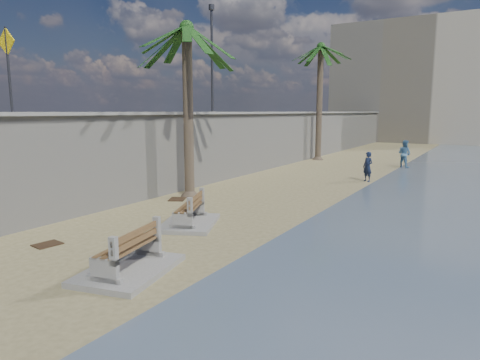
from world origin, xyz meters
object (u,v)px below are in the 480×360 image
at_px(palm_back, 321,49).
at_px(person_b, 404,152).
at_px(palm_mid, 187,30).
at_px(bench_near, 128,254).
at_px(person_a, 368,164).
at_px(bench_far, 189,212).

distance_m(palm_back, person_b, 9.73).
distance_m(palm_mid, person_b, 17.23).
distance_m(bench_near, person_a, 15.80).
height_order(person_a, person_b, person_b).
xyz_separation_m(palm_mid, person_a, (5.55, 7.95, -6.01)).
relative_size(bench_near, palm_mid, 0.35).
relative_size(person_a, person_b, 0.90).
relative_size(palm_mid, palm_back, 0.86).
relative_size(bench_far, person_a, 1.55).
distance_m(palm_mid, person_a, 11.40).
height_order(palm_mid, palm_back, palm_back).
bearing_deg(person_b, palm_back, 12.39).
relative_size(bench_near, person_b, 1.38).
bearing_deg(palm_mid, palm_back, 91.16).
bearing_deg(palm_mid, bench_far, -52.60).
distance_m(bench_far, person_a, 12.04).
bearing_deg(person_a, bench_far, -73.83).
relative_size(palm_mid, person_a, 4.41).
bearing_deg(palm_back, bench_near, -79.25).
bearing_deg(bench_far, palm_mid, 127.40).
relative_size(bench_near, person_a, 1.52).
xyz_separation_m(palm_back, person_b, (6.44, -1.34, -7.18)).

